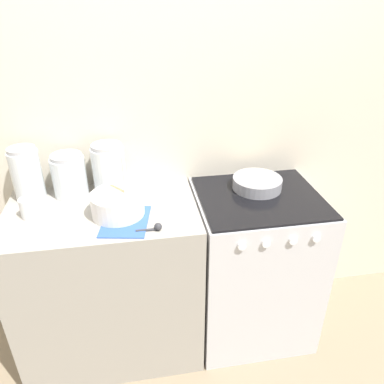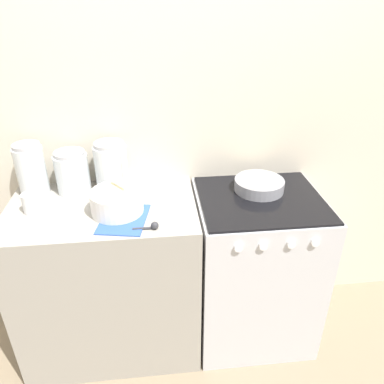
# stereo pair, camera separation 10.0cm
# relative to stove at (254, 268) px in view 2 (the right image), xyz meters

# --- Properties ---
(ground_plane) EXTENTS (12.00, 12.00, 0.00)m
(ground_plane) POSITION_rel_stove_xyz_m (-0.35, -0.29, -0.47)
(ground_plane) COLOR gray
(wall_back) EXTENTS (4.89, 0.05, 2.40)m
(wall_back) POSITION_rel_stove_xyz_m (-0.35, 0.32, 0.73)
(wall_back) COLOR beige
(wall_back) RESTS_ON ground_plane
(countertop_cabinet) EXTENTS (0.95, 0.58, 0.93)m
(countertop_cabinet) POSITION_rel_stove_xyz_m (-0.82, 0.00, 0.00)
(countertop_cabinet) COLOR #9E998E
(countertop_cabinet) RESTS_ON ground_plane
(stove) EXTENTS (0.66, 0.60, 0.93)m
(stove) POSITION_rel_stove_xyz_m (0.00, 0.00, 0.00)
(stove) COLOR silver
(stove) RESTS_ON ground_plane
(mixing_bowl) EXTENTS (0.25, 0.25, 0.30)m
(mixing_bowl) POSITION_rel_stove_xyz_m (-0.73, -0.06, 0.53)
(mixing_bowl) COLOR white
(mixing_bowl) RESTS_ON countertop_cabinet
(baking_pan) EXTENTS (0.26, 0.26, 0.06)m
(baking_pan) POSITION_rel_stove_xyz_m (0.01, 0.09, 0.50)
(baking_pan) COLOR gray
(baking_pan) RESTS_ON stove
(storage_jar_left) EXTENTS (0.15, 0.15, 0.28)m
(storage_jar_left) POSITION_rel_stove_xyz_m (-1.17, 0.18, 0.59)
(storage_jar_left) COLOR silver
(storage_jar_left) RESTS_ON countertop_cabinet
(storage_jar_middle) EXTENTS (0.17, 0.17, 0.23)m
(storage_jar_middle) POSITION_rel_stove_xyz_m (-0.97, 0.18, 0.56)
(storage_jar_middle) COLOR silver
(storage_jar_middle) RESTS_ON countertop_cabinet
(storage_jar_right) EXTENTS (0.17, 0.17, 0.27)m
(storage_jar_right) POSITION_rel_stove_xyz_m (-0.77, 0.18, 0.58)
(storage_jar_right) COLOR silver
(storage_jar_right) RESTS_ON countertop_cabinet
(tin_can) EXTENTS (0.07, 0.07, 0.10)m
(tin_can) POSITION_rel_stove_xyz_m (-1.15, -0.01, 0.52)
(tin_can) COLOR silver
(tin_can) RESTS_ON countertop_cabinet
(recipe_page) EXTENTS (0.25, 0.31, 0.01)m
(recipe_page) POSITION_rel_stove_xyz_m (-0.70, -0.13, 0.47)
(recipe_page) COLOR #3359B2
(recipe_page) RESTS_ON countertop_cabinet
(measuring_spoon) EXTENTS (0.12, 0.04, 0.04)m
(measuring_spoon) POSITION_rel_stove_xyz_m (-0.57, -0.22, 0.48)
(measuring_spoon) COLOR #333338
(measuring_spoon) RESTS_ON countertop_cabinet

